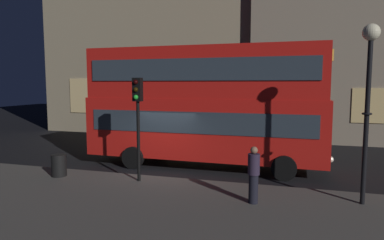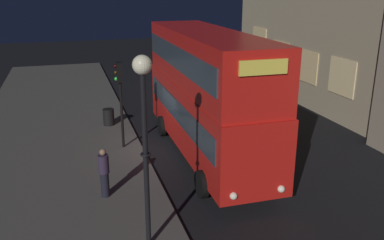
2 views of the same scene
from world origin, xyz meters
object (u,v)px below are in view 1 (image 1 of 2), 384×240
object	(u,v)px
traffic_light_near_kerb	(138,107)
street_lamp	(369,75)
pedestrian	(254,174)
double_decker_bus	(204,101)
litter_bin	(59,165)

from	to	relation	value
traffic_light_near_kerb	street_lamp	bearing A→B (deg)	-1.55
pedestrian	double_decker_bus	bearing A→B (deg)	90.17
double_decker_bus	traffic_light_near_kerb	size ratio (longest dim) A/B	2.78
street_lamp	litter_bin	distance (m)	11.30
street_lamp	double_decker_bus	bearing A→B (deg)	148.03
street_lamp	pedestrian	xyz separation A→B (m)	(-3.15, -0.87, -2.96)
double_decker_bus	litter_bin	size ratio (longest dim) A/B	12.41
traffic_light_near_kerb	street_lamp	distance (m)	7.59
street_lamp	pedestrian	distance (m)	4.41
litter_bin	traffic_light_near_kerb	bearing A→B (deg)	4.69
double_decker_bus	litter_bin	bearing A→B (deg)	-143.03
pedestrian	traffic_light_near_kerb	bearing A→B (deg)	133.74
street_lamp	traffic_light_near_kerb	bearing A→B (deg)	177.46
pedestrian	litter_bin	xyz separation A→B (m)	(-7.62, 0.93, -0.46)
traffic_light_near_kerb	litter_bin	world-z (taller)	traffic_light_near_kerb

